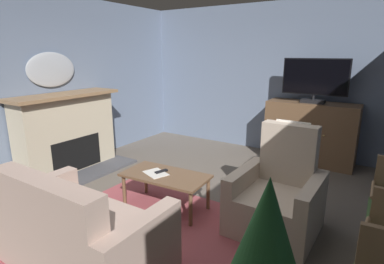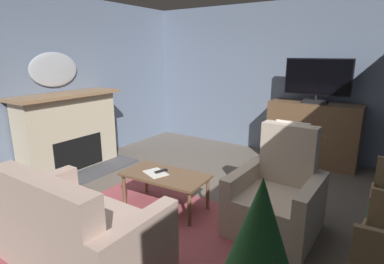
{
  "view_description": "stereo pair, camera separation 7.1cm",
  "coord_description": "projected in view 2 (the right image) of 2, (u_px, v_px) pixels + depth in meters",
  "views": [
    {
      "loc": [
        1.92,
        -2.74,
        1.9
      ],
      "look_at": [
        -0.1,
        0.41,
        0.92
      ],
      "focal_mm": 28.75,
      "sensor_mm": 36.0,
      "label": 1
    },
    {
      "loc": [
        1.98,
        -2.7,
        1.9
      ],
      "look_at": [
        -0.1,
        0.41,
        0.92
      ],
      "focal_mm": 28.75,
      "sensor_mm": 36.0,
      "label": 2
    }
  ],
  "objects": [
    {
      "name": "tv_cabinet",
      "position": [
        312.0,
        135.0,
        5.33
      ],
      "size": [
        1.49,
        0.58,
        1.07
      ],
      "color": "#4A3523",
      "rests_on": "ground_plane"
    },
    {
      "name": "potted_plant_small_fern_corner",
      "position": [
        258.0,
        262.0,
        1.84
      ],
      "size": [
        0.59,
        0.59,
        1.23
      ],
      "color": "#3D4C5B",
      "rests_on": "ground_plane"
    },
    {
      "name": "wall_mirror_oval",
      "position": [
        54.0,
        70.0,
        4.85
      ],
      "size": [
        0.06,
        0.83,
        0.54
      ],
      "primitive_type": "ellipsoid",
      "color": "#B2B7BF"
    },
    {
      "name": "coffee_table",
      "position": [
        165.0,
        178.0,
        3.77
      ],
      "size": [
        1.08,
        0.61,
        0.45
      ],
      "color": "brown",
      "rests_on": "ground_plane"
    },
    {
      "name": "folded_newspaper",
      "position": [
        156.0,
        173.0,
        3.79
      ],
      "size": [
        0.36,
        0.31,
        0.01
      ],
      "primitive_type": "cube",
      "rotation": [
        0.0,
        0.0,
        -0.37
      ],
      "color": "silver",
      "rests_on": "coffee_table"
    },
    {
      "name": "wall_left",
      "position": [
        41.0,
        85.0,
        4.79
      ],
      "size": [
        0.1,
        6.68,
        2.79
      ],
      "primitive_type": "cube",
      "color": "slate",
      "rests_on": "ground_plane"
    },
    {
      "name": "armchair_angled_to_table",
      "position": [
        276.0,
        199.0,
        3.33
      ],
      "size": [
        0.9,
        0.91,
        1.15
      ],
      "color": "#C6B29E",
      "rests_on": "ground_plane"
    },
    {
      "name": "sofa_floral",
      "position": [
        77.0,
        232.0,
        2.76
      ],
      "size": [
        1.54,
        0.87,
        0.95
      ],
      "color": "#BC9E8E",
      "rests_on": "ground_plane"
    },
    {
      "name": "fireplace",
      "position": [
        70.0,
        134.0,
        4.97
      ],
      "size": [
        0.91,
        1.77,
        1.28
      ],
      "color": "#4C4C51",
      "rests_on": "ground_plane"
    },
    {
      "name": "wall_back",
      "position": [
        274.0,
        79.0,
        5.85
      ],
      "size": [
        5.81,
        0.1,
        2.79
      ],
      "primitive_type": "cube",
      "color": "slate",
      "rests_on": "ground_plane"
    },
    {
      "name": "rug_central",
      "position": [
        136.0,
        233.0,
        3.31
      ],
      "size": [
        2.2,
        2.19,
        0.01
      ],
      "primitive_type": "cube",
      "color": "#9E474C",
      "rests_on": "ground_plane"
    },
    {
      "name": "television",
      "position": [
        317.0,
        80.0,
        5.05
      ],
      "size": [
        1.05,
        0.2,
        0.74
      ],
      "color": "black",
      "rests_on": "tv_cabinet"
    },
    {
      "name": "ground_plane",
      "position": [
        180.0,
        215.0,
        3.72
      ],
      "size": [
        5.81,
        6.68,
        0.04
      ],
      "primitive_type": "cube",
      "color": "#665B51"
    },
    {
      "name": "tv_remote",
      "position": [
        161.0,
        171.0,
        3.82
      ],
      "size": [
        0.1,
        0.18,
        0.02
      ],
      "primitive_type": "cube",
      "rotation": [
        0.0,
        0.0,
        1.26
      ],
      "color": "black",
      "rests_on": "coffee_table"
    }
  ]
}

